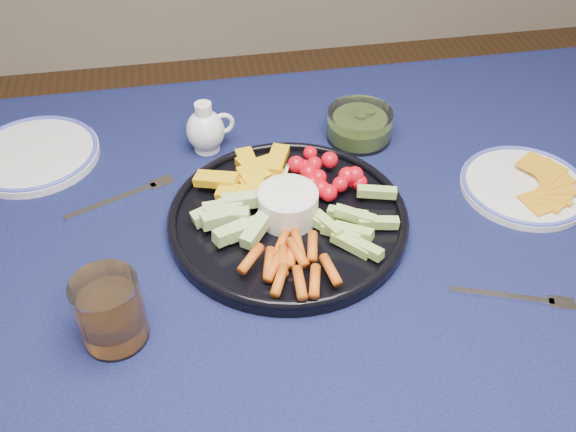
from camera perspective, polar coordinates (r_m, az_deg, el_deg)
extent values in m
cube|color=#452717|center=(1.00, 6.68, -3.96)|extent=(1.60, 1.00, 0.04)
cube|color=#0D0E37|center=(0.98, 6.78, -3.04)|extent=(1.66, 1.06, 0.01)
cube|color=#0D0E37|center=(1.47, 0.92, 7.53)|extent=(1.66, 0.01, 0.30)
cylinder|color=black|center=(1.00, 0.00, -0.44)|extent=(0.37, 0.37, 0.02)
torus|color=black|center=(0.99, 0.00, 0.08)|extent=(0.37, 0.37, 0.01)
cylinder|color=white|center=(0.98, 0.00, 0.97)|extent=(0.09, 0.09, 0.05)
cylinder|color=white|center=(0.97, 0.00, 1.89)|extent=(0.08, 0.08, 0.01)
cylinder|color=white|center=(1.17, -7.20, 6.13)|extent=(0.05, 0.05, 0.01)
ellipsoid|color=white|center=(1.15, -7.34, 7.54)|extent=(0.07, 0.07, 0.08)
cylinder|color=white|center=(1.13, -7.52, 9.22)|extent=(0.03, 0.03, 0.03)
torus|color=white|center=(1.15, -5.81, 8.17)|extent=(0.04, 0.01, 0.04)
torus|color=#434DBE|center=(1.13, -7.46, 8.63)|extent=(0.04, 0.04, 0.00)
cylinder|color=white|center=(1.18, 6.38, 8.03)|extent=(0.12, 0.12, 0.06)
cylinder|color=#4B661D|center=(1.19, 6.34, 7.64)|extent=(0.10, 0.10, 0.03)
cylinder|color=white|center=(1.14, 20.25, 2.45)|extent=(0.21, 0.21, 0.01)
torus|color=#434DBE|center=(1.14, 20.33, 2.71)|extent=(0.21, 0.21, 0.01)
cylinder|color=white|center=(0.86, -15.54, -8.14)|extent=(0.09, 0.09, 0.10)
cylinder|color=orange|center=(0.87, -15.26, -9.09)|extent=(0.08, 0.08, 0.05)
cube|color=silver|center=(1.09, -15.43, 1.25)|extent=(0.15, 0.07, 0.00)
cube|color=silver|center=(1.10, -11.16, 2.91)|extent=(0.05, 0.04, 0.00)
cube|color=silver|center=(0.95, 18.45, -6.74)|extent=(0.14, 0.06, 0.00)
cube|color=silver|center=(0.97, 23.15, -7.16)|extent=(0.04, 0.03, 0.00)
cylinder|color=white|center=(1.22, -21.60, 5.04)|extent=(0.22, 0.22, 0.01)
torus|color=#434DBE|center=(1.22, -21.69, 5.33)|extent=(0.22, 0.22, 0.01)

